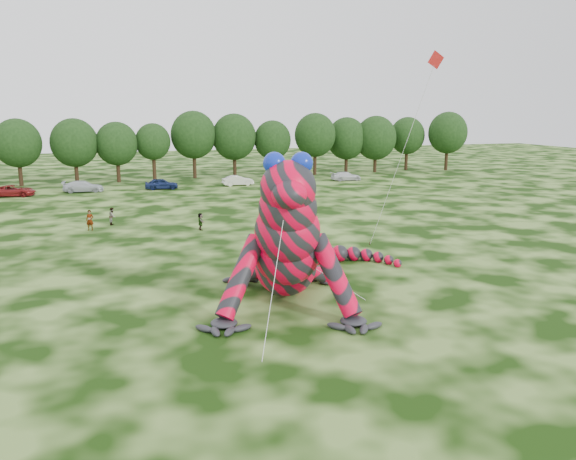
% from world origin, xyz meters
% --- Properties ---
extents(ground, '(240.00, 240.00, 0.00)m').
position_xyz_m(ground, '(0.00, 0.00, 0.00)').
color(ground, '#16330A').
rests_on(ground, ground).
extents(inflatable_gecko, '(18.72, 20.66, 8.72)m').
position_xyz_m(inflatable_gecko, '(4.23, 0.36, 4.36)').
color(inflatable_gecko, '#EB022D').
rests_on(inflatable_gecko, ground).
extents(flying_kite, '(2.92, 5.52, 15.14)m').
position_xyz_m(flying_kite, '(16.21, 4.82, 13.09)').
color(flying_kite, red).
rests_on(flying_kite, ground).
extents(tree_6, '(6.52, 5.86, 9.49)m').
position_xyz_m(tree_6, '(-17.56, 56.68, 4.75)').
color(tree_6, black).
rests_on(tree_6, ground).
extents(tree_7, '(6.68, 6.01, 9.48)m').
position_xyz_m(tree_7, '(-10.08, 56.80, 4.74)').
color(tree_7, black).
rests_on(tree_7, ground).
extents(tree_8, '(6.14, 5.53, 8.94)m').
position_xyz_m(tree_8, '(-4.22, 56.99, 4.47)').
color(tree_8, black).
rests_on(tree_8, ground).
extents(tree_9, '(5.27, 4.74, 8.68)m').
position_xyz_m(tree_9, '(1.06, 57.35, 4.34)').
color(tree_9, black).
rests_on(tree_9, ground).
extents(tree_10, '(7.09, 6.38, 10.50)m').
position_xyz_m(tree_10, '(7.40, 58.58, 5.25)').
color(tree_10, black).
rests_on(tree_10, ground).
extents(tree_11, '(7.01, 6.31, 10.07)m').
position_xyz_m(tree_11, '(13.79, 58.20, 5.03)').
color(tree_11, black).
rests_on(tree_11, ground).
extents(tree_12, '(5.99, 5.39, 8.97)m').
position_xyz_m(tree_12, '(20.01, 57.74, 4.49)').
color(tree_12, black).
rests_on(tree_12, ground).
extents(tree_13, '(6.83, 6.15, 10.13)m').
position_xyz_m(tree_13, '(27.13, 57.13, 5.06)').
color(tree_13, black).
rests_on(tree_13, ground).
extents(tree_14, '(6.82, 6.14, 9.40)m').
position_xyz_m(tree_14, '(33.46, 58.72, 4.70)').
color(tree_14, black).
rests_on(tree_14, ground).
extents(tree_15, '(7.17, 6.45, 9.63)m').
position_xyz_m(tree_15, '(38.47, 57.77, 4.82)').
color(tree_15, black).
rests_on(tree_15, ground).
extents(tree_16, '(6.26, 5.63, 9.37)m').
position_xyz_m(tree_16, '(45.45, 59.37, 4.69)').
color(tree_16, black).
rests_on(tree_16, ground).
extents(tree_17, '(6.98, 6.28, 10.30)m').
position_xyz_m(tree_17, '(51.95, 56.66, 5.15)').
color(tree_17, black).
rests_on(tree_17, ground).
extents(car_2, '(5.43, 3.17, 1.42)m').
position_xyz_m(car_2, '(-17.08, 46.40, 0.71)').
color(car_2, maroon).
rests_on(car_2, ground).
extents(car_3, '(5.28, 2.46, 1.49)m').
position_xyz_m(car_3, '(-8.91, 47.78, 0.75)').
color(car_3, silver).
rests_on(car_3, ground).
extents(car_4, '(4.49, 1.90, 1.52)m').
position_xyz_m(car_4, '(1.18, 47.24, 0.76)').
color(car_4, navy).
rests_on(car_4, ground).
extents(car_5, '(4.52, 1.83, 1.46)m').
position_xyz_m(car_5, '(11.94, 47.78, 0.73)').
color(car_5, silver).
rests_on(car_5, ground).
extents(car_6, '(5.09, 2.62, 1.37)m').
position_xyz_m(car_6, '(19.17, 46.91, 0.69)').
color(car_6, '#242326').
rests_on(car_6, ground).
extents(car_7, '(4.69, 1.94, 1.36)m').
position_xyz_m(car_7, '(28.98, 48.36, 0.68)').
color(car_7, silver).
rests_on(car_7, ground).
extents(spectator_1, '(0.78, 0.92, 1.65)m').
position_xyz_m(spectator_1, '(-5.46, 24.22, 0.83)').
color(spectator_1, gray).
rests_on(spectator_1, ground).
extents(spectator_2, '(1.26, 0.83, 1.82)m').
position_xyz_m(spectator_2, '(15.01, 31.14, 0.91)').
color(spectator_2, gray).
rests_on(spectator_2, ground).
extents(spectator_0, '(0.78, 0.63, 1.87)m').
position_xyz_m(spectator_0, '(-7.42, 22.22, 0.93)').
color(spectator_0, gray).
rests_on(spectator_0, ground).
extents(spectator_5, '(0.53, 1.46, 1.56)m').
position_xyz_m(spectator_5, '(2.14, 19.41, 0.78)').
color(spectator_5, gray).
rests_on(spectator_5, ground).
extents(spectator_3, '(0.49, 1.02, 1.68)m').
position_xyz_m(spectator_3, '(12.35, 31.19, 0.84)').
color(spectator_3, gray).
rests_on(spectator_3, ground).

